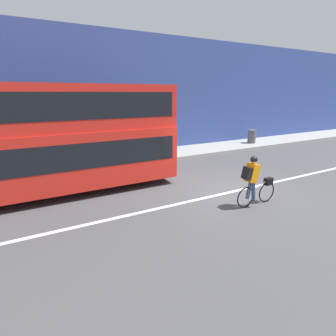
% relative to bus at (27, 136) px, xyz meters
% --- Properties ---
extents(ground_plane, '(80.00, 80.00, 0.00)m').
position_rel_bus_xyz_m(ground_plane, '(5.97, -2.70, -2.00)').
color(ground_plane, '#424244').
extents(road_center_line, '(50.00, 0.14, 0.01)m').
position_rel_bus_xyz_m(road_center_line, '(5.97, -2.90, -2.00)').
color(road_center_line, silver).
rests_on(road_center_line, ground_plane).
extents(sidewalk_curb, '(60.00, 2.48, 0.16)m').
position_rel_bus_xyz_m(sidewalk_curb, '(5.97, 3.09, -1.92)').
color(sidewalk_curb, gray).
rests_on(sidewalk_curb, ground_plane).
extents(building_facade, '(60.00, 0.30, 6.37)m').
position_rel_bus_xyz_m(building_facade, '(5.97, 4.48, 1.19)').
color(building_facade, '#33478C').
rests_on(building_facade, ground_plane).
extents(bus, '(9.58, 2.48, 3.60)m').
position_rel_bus_xyz_m(bus, '(0.00, 0.00, 0.00)').
color(bus, black).
rests_on(bus, ground_plane).
extents(cyclist_on_bike, '(1.54, 0.32, 1.58)m').
position_rel_bus_xyz_m(cyclist_on_bike, '(5.78, -4.08, -1.15)').
color(cyclist_on_bike, black).
rests_on(cyclist_on_bike, ground_plane).
extents(trash_bin, '(0.51, 0.51, 0.85)m').
position_rel_bus_xyz_m(trash_bin, '(12.92, 2.96, -1.41)').
color(trash_bin, '#515156').
rests_on(trash_bin, sidewalk_curb).
extents(street_sign_post, '(0.36, 0.09, 2.44)m').
position_rel_bus_xyz_m(street_sign_post, '(6.46, 2.96, -0.48)').
color(street_sign_post, '#59595B').
rests_on(street_sign_post, sidewalk_curb).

